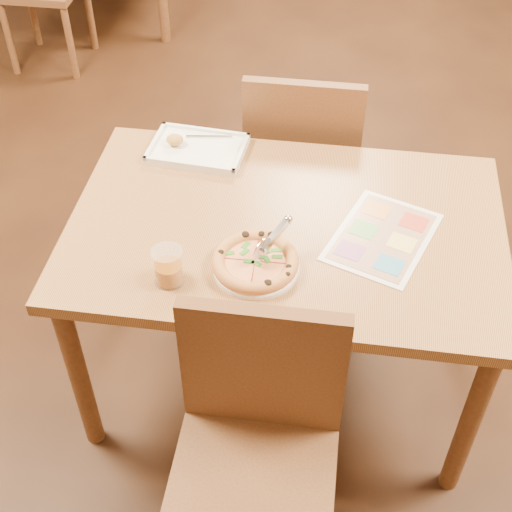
# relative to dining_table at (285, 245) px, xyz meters

# --- Properties ---
(room) EXTENTS (7.00, 7.00, 7.00)m
(room) POSITION_rel_dining_table_xyz_m (0.00, 0.00, 0.72)
(room) COLOR #321C0D
(room) RESTS_ON ground
(dining_table) EXTENTS (1.30, 0.85, 0.72)m
(dining_table) POSITION_rel_dining_table_xyz_m (0.00, 0.00, 0.00)
(dining_table) COLOR #A87543
(dining_table) RESTS_ON ground
(chair_near) EXTENTS (0.42, 0.42, 0.47)m
(chair_near) POSITION_rel_dining_table_xyz_m (0.00, -0.60, -0.07)
(chair_near) COLOR brown
(chair_near) RESTS_ON ground
(chair_far) EXTENTS (0.42, 0.42, 0.47)m
(chair_far) POSITION_rel_dining_table_xyz_m (-0.00, 0.60, -0.07)
(chair_far) COLOR brown
(chair_far) RESTS_ON ground
(plate) EXTENTS (0.32, 0.32, 0.01)m
(plate) POSITION_rel_dining_table_xyz_m (-0.06, -0.20, 0.09)
(plate) COLOR white
(plate) RESTS_ON dining_table
(pizza) EXTENTS (0.24, 0.24, 0.04)m
(pizza) POSITION_rel_dining_table_xyz_m (-0.06, -0.20, 0.11)
(pizza) COLOR #D68449
(pizza) RESTS_ON plate
(pizza_cutter) EXTENTS (0.09, 0.13, 0.09)m
(pizza_cutter) POSITION_rel_dining_table_xyz_m (-0.02, -0.16, 0.17)
(pizza_cutter) COLOR silver
(pizza_cutter) RESTS_ON pizza
(appetizer_tray) EXTENTS (0.33, 0.24, 0.06)m
(appetizer_tray) POSITION_rel_dining_table_xyz_m (-0.34, 0.32, 0.10)
(appetizer_tray) COLOR white
(appetizer_tray) RESTS_ON dining_table
(glass_tumbler) EXTENTS (0.09, 0.09, 0.11)m
(glass_tumbler) POSITION_rel_dining_table_xyz_m (-0.29, -0.28, 0.13)
(glass_tumbler) COLOR #914B0B
(glass_tumbler) RESTS_ON dining_table
(menu) EXTENTS (0.37, 0.43, 0.00)m
(menu) POSITION_rel_dining_table_xyz_m (0.29, -0.02, 0.09)
(menu) COLOR silver
(menu) RESTS_ON dining_table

